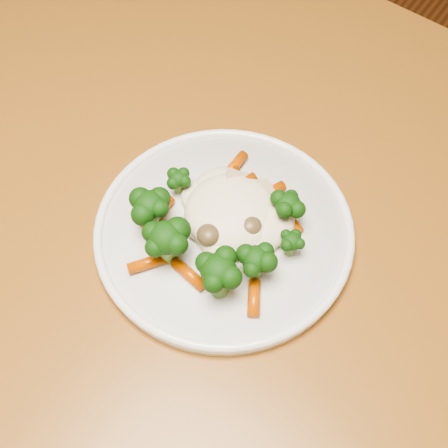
% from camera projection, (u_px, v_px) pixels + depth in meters
% --- Properties ---
extents(dining_table, '(1.31, 0.94, 0.75)m').
position_uv_depth(dining_table, '(242.00, 247.00, 0.70)').
color(dining_table, '#985E23').
rests_on(dining_table, ground).
extents(plate, '(0.27, 0.27, 0.01)m').
position_uv_depth(plate, '(224.00, 231.00, 0.59)').
color(plate, white).
rests_on(plate, dining_table).
extents(meal, '(0.18, 0.19, 0.05)m').
position_uv_depth(meal, '(220.00, 224.00, 0.56)').
color(meal, '#F9EBC7').
rests_on(meal, plate).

